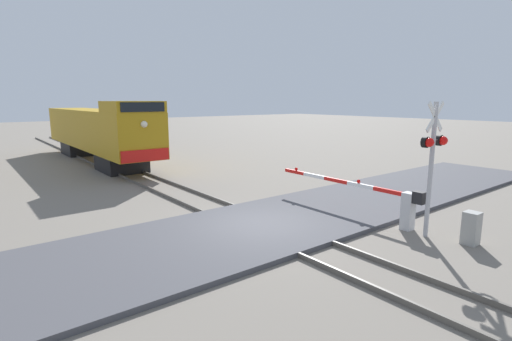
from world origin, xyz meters
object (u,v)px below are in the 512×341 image
object	(u,v)px
crossing_signal	(433,153)
crossing_gate	(385,199)
locomotive	(98,131)
utility_cabinet	(471,228)

from	to	relation	value
crossing_signal	crossing_gate	bearing A→B (deg)	86.34
locomotive	crossing_signal	bearing A→B (deg)	-80.52
crossing_signal	crossing_gate	distance (m)	2.43
crossing_gate	utility_cabinet	xyz separation A→B (m)	(0.27, -2.80, -0.37)
crossing_gate	utility_cabinet	distance (m)	2.84
locomotive	crossing_signal	size ratio (longest dim) A/B	4.06
crossing_signal	utility_cabinet	xyz separation A→B (m)	(0.38, -1.18, -2.18)
crossing_gate	utility_cabinet	bearing A→B (deg)	-84.46
locomotive	utility_cabinet	distance (m)	23.61
locomotive	crossing_signal	distance (m)	22.33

